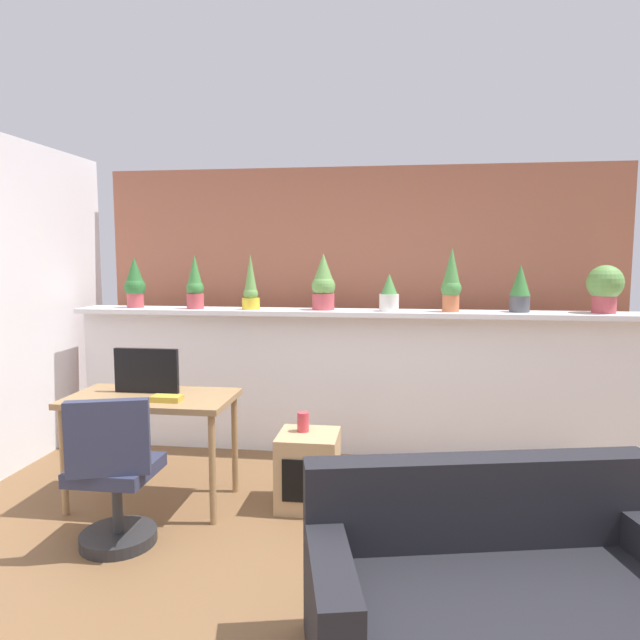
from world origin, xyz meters
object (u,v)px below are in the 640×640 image
Objects in this scene: potted_plant_7 at (605,286)px; office_chair at (115,483)px; potted_plant_1 at (195,284)px; desk at (152,408)px; potted_plant_0 at (135,283)px; potted_plant_6 at (520,288)px; couch at (499,601)px; potted_plant_4 at (389,294)px; book_on_desk at (167,398)px; vase_on_shelf at (303,422)px; tv_monitor at (147,371)px; side_cube_shelf at (308,470)px; potted_plant_3 at (323,283)px; potted_plant_2 at (251,287)px; potted_plant_5 at (451,281)px.

office_chair is at bearing -150.63° from potted_plant_7.
desk is at bearing -85.55° from potted_plant_1.
potted_plant_0 reaches higher than potted_plant_6.
potted_plant_0 reaches higher than couch.
potted_plant_4 is at bearing 101.34° from couch.
vase_on_shelf is at bearing 17.59° from book_on_desk.
tv_monitor is 0.27× the size of couch.
couch reaches higher than side_cube_shelf.
office_chair is at bearing -145.23° from side_cube_shelf.
potted_plant_4 reaches higher than office_chair.
side_cube_shelf is at bearing -32.47° from potted_plant_0.
book_on_desk is at bearing -151.57° from potted_plant_6.
office_chair is 1.82× the size of side_cube_shelf.
potted_plant_3 is 2.94m from couch.
potted_plant_2 is 0.99× the size of potted_plant_3.
potted_plant_0 is 0.89× the size of side_cube_shelf.
office_chair is 0.54× the size of couch.
potted_plant_2 is 1.52× the size of potted_plant_4.
potted_plant_5 is at bearing -1.54° from potted_plant_3.
vase_on_shelf is at bearing -42.10° from potted_plant_1.
tv_monitor reaches higher than vase_on_shelf.
desk is 0.65× the size of couch.
potted_plant_1 is 0.98× the size of potted_plant_3.
office_chair is at bearing -68.84° from potted_plant_0.
book_on_desk is at bearing -166.34° from side_cube_shelf.
potted_plant_5 is 2.40m from book_on_desk.
potted_plant_2 reaches higher than couch.
side_cube_shelf is at bearing -51.08° from vase_on_shelf.
book_on_desk is at bearing -57.93° from potted_plant_0.
book_on_desk is at bearing -37.76° from desk.
potted_plant_6 is (2.71, 0.07, -0.02)m from potted_plant_1.
couch is (0.49, -2.44, -1.09)m from potted_plant_4.
potted_plant_6 is 0.65m from potted_plant_7.
book_on_desk is (0.16, -0.13, 0.10)m from desk.
side_cube_shelf is at bearing -144.58° from potted_plant_6.
tv_monitor is at bearing -153.18° from potted_plant_5.
potted_plant_6 is at bearing 35.17° from office_chair.
side_cube_shelf is (-0.51, -1.05, -1.12)m from potted_plant_4.
potted_plant_6 is 0.35× the size of desk.
potted_plant_5 is at bearing 0.59° from potted_plant_1.
potted_plant_3 is 1.63m from side_cube_shelf.
potted_plant_4 is at bearing 32.90° from tv_monitor.
tv_monitor is (-3.33, -1.12, -0.54)m from potted_plant_7.
potted_plant_7 is (1.70, 0.06, 0.07)m from potted_plant_4.
office_chair reaches higher than desk.
potted_plant_3 is 1.64m from tv_monitor.
office_chair is (-0.36, -1.76, -1.03)m from potted_plant_2.
tv_monitor is 2.35× the size of book_on_desk.
potted_plant_0 is 0.96× the size of potted_plant_1.
potted_plant_2 is 3.18m from couch.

